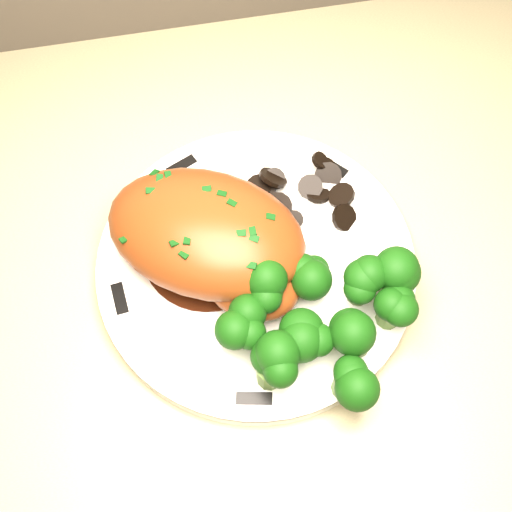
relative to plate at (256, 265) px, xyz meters
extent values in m
cylinder|color=white|center=(0.00, 0.00, 0.00)|extent=(0.38, 0.38, 0.02)
cube|color=black|center=(0.10, 0.09, 0.01)|extent=(0.03, 0.03, 0.00)
cube|color=black|center=(-0.05, 0.12, 0.01)|extent=(0.03, 0.02, 0.00)
cube|color=black|center=(-0.13, -0.01, 0.01)|extent=(0.01, 0.03, 0.00)
cube|color=black|center=(-0.03, -0.13, 0.01)|extent=(0.03, 0.02, 0.00)
cube|color=black|center=(0.11, -0.06, 0.01)|extent=(0.02, 0.03, 0.00)
cylinder|color=#341409|center=(-0.04, 0.02, 0.01)|extent=(0.12, 0.12, 0.00)
ellipsoid|color=brown|center=(-0.04, 0.02, 0.05)|extent=(0.22, 0.20, 0.07)
ellipsoid|color=brown|center=(-0.01, -0.03, 0.03)|extent=(0.11, 0.10, 0.04)
cube|color=#0B380D|center=(-0.09, 0.05, 0.07)|extent=(0.01, 0.01, 0.00)
cube|color=#0B380D|center=(-0.07, 0.04, 0.08)|extent=(0.01, 0.01, 0.00)
cube|color=#0B380D|center=(-0.05, 0.03, 0.08)|extent=(0.01, 0.01, 0.00)
cube|color=#0B380D|center=(-0.03, 0.02, 0.08)|extent=(0.01, 0.01, 0.00)
cube|color=#0B380D|center=(-0.01, 0.01, 0.08)|extent=(0.01, 0.01, 0.00)
cube|color=#0B380D|center=(0.01, 0.00, 0.07)|extent=(0.01, 0.01, 0.00)
cylinder|color=black|center=(0.09, 0.06, 0.01)|extent=(0.02, 0.02, 0.02)
cylinder|color=black|center=(0.09, 0.07, 0.02)|extent=(0.02, 0.02, 0.01)
cylinder|color=black|center=(0.08, 0.08, 0.02)|extent=(0.03, 0.03, 0.01)
cylinder|color=black|center=(0.07, 0.08, 0.01)|extent=(0.03, 0.03, 0.01)
cylinder|color=black|center=(0.06, 0.08, 0.02)|extent=(0.02, 0.02, 0.01)
cylinder|color=black|center=(0.04, 0.08, 0.02)|extent=(0.03, 0.03, 0.02)
cylinder|color=black|center=(0.03, 0.08, 0.01)|extent=(0.03, 0.03, 0.01)
cylinder|color=black|center=(0.02, 0.07, 0.02)|extent=(0.03, 0.03, 0.00)
cylinder|color=black|center=(0.02, 0.06, 0.02)|extent=(0.03, 0.02, 0.02)
cylinder|color=black|center=(0.02, 0.05, 0.01)|extent=(0.03, 0.03, 0.02)
cylinder|color=black|center=(0.03, 0.04, 0.02)|extent=(0.04, 0.04, 0.01)
cylinder|color=black|center=(0.04, 0.03, 0.02)|extent=(0.03, 0.03, 0.02)
cylinder|color=black|center=(0.06, 0.03, 0.01)|extent=(0.03, 0.03, 0.01)
cylinder|color=black|center=(0.07, 0.03, 0.02)|extent=(0.04, 0.04, 0.01)
cylinder|color=black|center=(0.08, 0.04, 0.02)|extent=(0.04, 0.04, 0.02)
cylinder|color=black|center=(0.09, 0.05, 0.01)|extent=(0.04, 0.04, 0.02)
cylinder|color=#4F7230|center=(0.00, -0.05, 0.02)|extent=(0.02, 0.02, 0.03)
sphere|color=black|center=(0.00, -0.05, 0.04)|extent=(0.03, 0.03, 0.03)
cylinder|color=#4F7230|center=(0.04, -0.03, 0.02)|extent=(0.02, 0.02, 0.03)
sphere|color=black|center=(0.04, -0.03, 0.04)|extent=(0.03, 0.03, 0.03)
cylinder|color=#4F7230|center=(0.08, -0.05, 0.02)|extent=(0.02, 0.02, 0.03)
sphere|color=black|center=(0.08, -0.05, 0.04)|extent=(0.03, 0.03, 0.03)
cylinder|color=#4F7230|center=(0.02, -0.09, 0.02)|extent=(0.02, 0.02, 0.03)
sphere|color=black|center=(0.02, -0.09, 0.04)|extent=(0.03, 0.03, 0.03)
cylinder|color=#4F7230|center=(0.07, -0.10, 0.02)|extent=(0.02, 0.02, 0.03)
sphere|color=black|center=(0.07, -0.10, 0.04)|extent=(0.03, 0.03, 0.03)
cylinder|color=#4F7230|center=(0.10, -0.08, 0.02)|extent=(0.02, 0.02, 0.03)
sphere|color=black|center=(0.10, -0.08, 0.04)|extent=(0.03, 0.03, 0.03)
cylinder|color=#4F7230|center=(-0.01, -0.11, 0.02)|extent=(0.02, 0.02, 0.03)
sphere|color=black|center=(-0.01, -0.11, 0.04)|extent=(0.03, 0.03, 0.03)
cylinder|color=#4F7230|center=(0.05, -0.13, 0.02)|extent=(0.02, 0.02, 0.03)
sphere|color=black|center=(0.05, -0.13, 0.04)|extent=(0.03, 0.03, 0.03)
cylinder|color=#4F7230|center=(-0.02, -0.07, 0.02)|extent=(0.02, 0.02, 0.03)
sphere|color=black|center=(-0.02, -0.07, 0.04)|extent=(0.03, 0.03, 0.03)
cylinder|color=#4F7230|center=(0.12, -0.05, 0.02)|extent=(0.02, 0.02, 0.03)
sphere|color=black|center=(0.12, -0.05, 0.04)|extent=(0.03, 0.03, 0.03)
camera|label=1|loc=(-0.05, -0.25, 0.55)|focal=45.00mm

